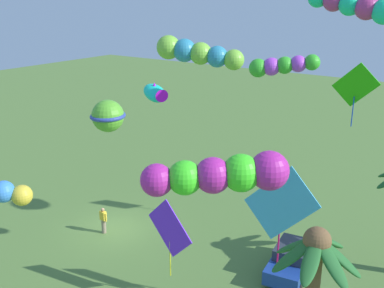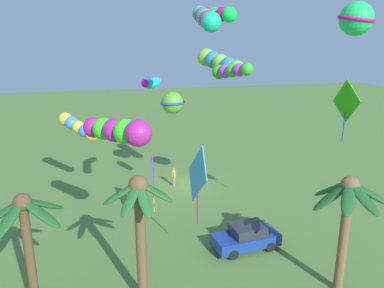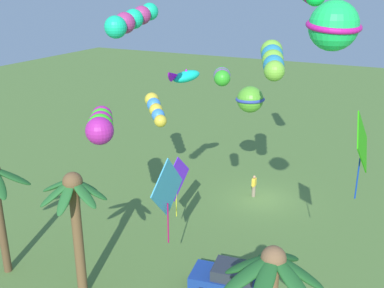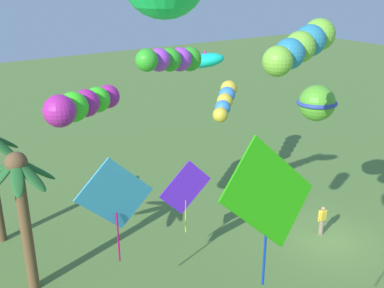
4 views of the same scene
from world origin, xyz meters
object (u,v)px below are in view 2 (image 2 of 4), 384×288
palm_tree_2 (26,229)px  kite_tube_7 (206,18)px  kite_ball_4 (173,103)px  kite_tube_10 (117,130)px  parked_car_0 (246,237)px  kite_tube_1 (77,126)px  palm_tree_1 (140,212)px  kite_diamond_11 (346,102)px  kite_fish_9 (152,83)px  kite_tube_2 (217,14)px  kite_diamond_6 (197,175)px  spectator_0 (174,177)px  palm_tree_0 (348,206)px  kite_tube_3 (219,62)px  kite_tube_8 (231,71)px  kite_diamond_5 (153,178)px  kite_ball_0 (356,19)px

palm_tree_2 → kite_tube_7: size_ratio=2.05×
kite_ball_4 → kite_tube_10: (4.44, 9.61, 0.41)m
parked_car_0 → kite_tube_1: bearing=-44.5°
palm_tree_1 → parked_car_0: palm_tree_1 is taller
palm_tree_1 → kite_tube_7: kite_tube_7 is taller
kite_diamond_11 → kite_fish_9: bearing=-28.0°
kite_tube_2 → kite_diamond_6: 13.52m
spectator_0 → kite_tube_7: kite_tube_7 is taller
palm_tree_0 → kite_tube_10: size_ratio=1.44×
kite_tube_7 → parked_car_0: bearing=-140.6°
spectator_0 → kite_tube_3: kite_tube_3 is taller
kite_diamond_11 → kite_ball_4: bearing=-52.8°
spectator_0 → kite_tube_10: kite_tube_10 is taller
parked_car_0 → kite_tube_8: 9.77m
kite_fish_9 → kite_tube_10: bearing=63.2°
kite_diamond_5 → kite_tube_7: size_ratio=1.26×
kite_ball_0 → kite_diamond_11: 4.70m
kite_tube_7 → kite_tube_3: bearing=-110.2°
kite_fish_9 → palm_tree_0: bearing=131.2°
spectator_0 → kite_ball_0: 18.99m
kite_diamond_5 → kite_ball_0: bearing=145.5°
palm_tree_0 → kite_fish_9: (7.97, -9.11, 4.86)m
parked_car_0 → kite_tube_3: kite_tube_3 is taller
parked_car_0 → kite_tube_7: 12.94m
kite_ball_4 → kite_fish_9: size_ratio=1.16×
kite_ball_0 → kite_tube_10: 12.55m
palm_tree_0 → parked_car_0: palm_tree_0 is taller
kite_fish_9 → parked_car_0: bearing=137.1°
kite_tube_3 → kite_tube_8: bearing=80.9°
palm_tree_1 → kite_tube_3: kite_tube_3 is taller
parked_car_0 → kite_diamond_6: (3.15, 0.60, 4.40)m
palm_tree_1 → kite_tube_2: (-7.02, -12.45, 9.08)m
palm_tree_1 → kite_tube_7: (-3.12, -0.55, 8.31)m
spectator_0 → kite_tube_10: 13.52m
palm_tree_0 → palm_tree_2: palm_tree_2 is taller
kite_ball_4 → kite_fish_9: (2.11, 5.01, 2.18)m
palm_tree_1 → kite_ball_0: size_ratio=2.67×
parked_car_0 → kite_tube_2: kite_tube_2 is taller
kite_tube_10 → palm_tree_1: bearing=102.6°
palm_tree_1 → kite_tube_7: 8.90m
palm_tree_1 → parked_car_0: 8.21m
kite_tube_3 → kite_diamond_6: (2.89, 6.19, -5.41)m
kite_tube_2 → kite_diamond_6: kite_tube_2 is taller
kite_diamond_5 → kite_tube_2: bearing=-135.7°
kite_ball_4 → kite_tube_7: kite_tube_7 is taller
kite_tube_2 → kite_tube_8: (1.62, 8.47, -3.29)m
kite_tube_7 → kite_tube_8: bearing=-123.6°
kite_tube_1 → kite_fish_9: kite_fish_9 is taller
kite_tube_1 → kite_tube_3: size_ratio=0.72×
kite_tube_1 → kite_diamond_6: size_ratio=0.67×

